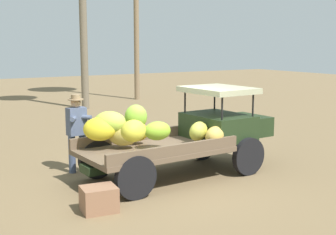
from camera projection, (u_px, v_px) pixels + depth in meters
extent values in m
plane|color=brown|center=(162.00, 181.00, 9.51)|extent=(60.00, 60.00, 0.00)
cube|color=#203119|center=(172.00, 156.00, 9.71)|extent=(4.02, 0.64, 0.16)
cylinder|color=black|center=(202.00, 143.00, 11.18)|extent=(0.82, 0.18, 0.82)
cylinder|color=black|center=(249.00, 156.00, 9.87)|extent=(0.82, 0.18, 0.82)
cylinder|color=black|center=(97.00, 159.00, 9.63)|extent=(0.82, 0.18, 0.82)
cylinder|color=black|center=(136.00, 178.00, 8.32)|extent=(0.82, 0.18, 0.82)
cube|color=brown|center=(154.00, 150.00, 9.43)|extent=(3.08, 1.87, 0.10)
cube|color=brown|center=(134.00, 136.00, 10.06)|extent=(3.00, 0.23, 0.22)
cube|color=brown|center=(176.00, 150.00, 8.76)|extent=(3.00, 0.23, 0.22)
cube|color=#203119|center=(218.00, 126.00, 10.32)|extent=(1.17, 1.57, 0.55)
cube|color=#203119|center=(247.00, 125.00, 10.83)|extent=(0.75, 1.10, 0.44)
cylinder|color=black|center=(215.00, 98.00, 11.01)|extent=(0.04, 0.04, 0.55)
cylinder|color=black|center=(253.00, 104.00, 9.95)|extent=(0.04, 0.04, 0.55)
cylinder|color=black|center=(185.00, 101.00, 10.52)|extent=(0.04, 0.04, 0.55)
cylinder|color=black|center=(222.00, 107.00, 9.47)|extent=(0.04, 0.04, 0.55)
cube|color=#A9AB86|center=(218.00, 90.00, 10.19)|extent=(1.29, 1.58, 0.12)
ellipsoid|color=yellow|center=(138.00, 132.00, 9.69)|extent=(0.56, 0.58, 0.52)
ellipsoid|color=yellow|center=(100.00, 129.00, 9.14)|extent=(0.84, 0.80, 0.60)
ellipsoid|color=gold|center=(123.00, 135.00, 9.31)|extent=(0.78, 0.76, 0.51)
ellipsoid|color=gold|center=(198.00, 131.00, 9.67)|extent=(0.73, 0.72, 0.53)
ellipsoid|color=#8BBF2D|center=(157.00, 131.00, 9.27)|extent=(0.62, 0.53, 0.45)
ellipsoid|color=yellow|center=(133.00, 131.00, 8.40)|extent=(0.73, 0.73, 0.55)
ellipsoid|color=#86BA38|center=(136.00, 117.00, 9.66)|extent=(0.60, 0.57, 0.55)
ellipsoid|color=gold|center=(215.00, 136.00, 9.48)|extent=(0.66, 0.67, 0.53)
ellipsoid|color=#AFCE41|center=(110.00, 123.00, 9.25)|extent=(0.84, 0.81, 0.52)
cylinder|color=#44516D|center=(83.00, 153.00, 10.19)|extent=(0.15, 0.15, 0.83)
cylinder|color=#44516D|center=(72.00, 154.00, 10.03)|extent=(0.15, 0.15, 0.83)
cube|color=#4D5973|center=(76.00, 121.00, 10.00)|extent=(0.42, 0.28, 0.61)
cylinder|color=#4D5973|center=(83.00, 117.00, 9.96)|extent=(0.35, 0.35, 0.10)
cylinder|color=#4D5973|center=(74.00, 118.00, 9.84)|extent=(0.30, 0.39, 0.10)
sphere|color=tan|center=(76.00, 102.00, 9.93)|extent=(0.22, 0.22, 0.22)
cylinder|color=#8D7352|center=(76.00, 99.00, 9.92)|extent=(0.34, 0.34, 0.02)
cylinder|color=#8D7352|center=(76.00, 97.00, 9.91)|extent=(0.20, 0.20, 0.10)
cube|color=#8D6247|center=(99.00, 199.00, 7.75)|extent=(0.63, 0.55, 0.43)
ellipsoid|color=#D3B752|center=(131.00, 151.00, 11.27)|extent=(0.60, 0.41, 0.39)
cylinder|color=#6B604E|center=(83.00, 16.00, 19.31)|extent=(0.32, 0.32, 7.88)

